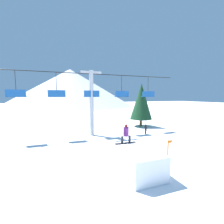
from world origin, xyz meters
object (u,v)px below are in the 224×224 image
Objects in this scene: snow_ramp at (137,160)px; pine_tree_near at (141,101)px; distant_skier at (146,129)px; snowboarder at (126,134)px; trail_marker at (168,148)px.

pine_tree_near is at bearing 58.97° from snow_ramp.
snow_ramp reaches higher than distant_skier.
pine_tree_near reaches higher than snowboarder.
pine_tree_near is (7.70, 11.21, 1.76)m from snowboarder.
snowboarder is at bearing -178.84° from trail_marker.
trail_marker reaches higher than distant_skier.
snowboarder is 8.90m from distant_skier.
snowboarder reaches higher than snow_ramp.
distant_skier is (5.74, 6.65, -1.44)m from snowboarder.
pine_tree_near reaches higher than distant_skier.
distant_skier is at bearing 72.15° from trail_marker.
distant_skier is (5.54, 7.91, -0.07)m from snow_ramp.
snowboarder reaches higher than trail_marker.
snowboarder is at bearing 98.93° from snow_ramp.
snow_ramp is 14.88m from pine_tree_near.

